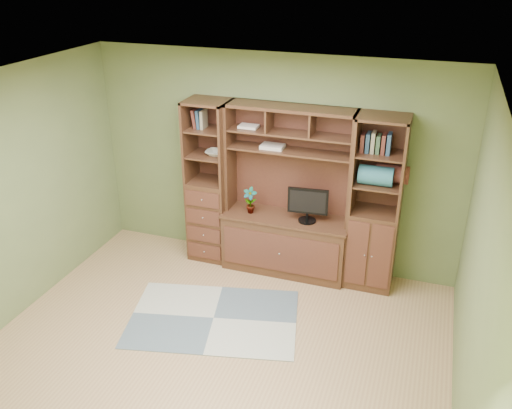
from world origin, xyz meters
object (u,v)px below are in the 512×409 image
at_px(left_tower, 209,182).
at_px(monitor, 308,199).
at_px(center_hutch, 287,194).
at_px(right_tower, 376,205).

xyz_separation_m(left_tower, monitor, (1.27, -0.07, -0.01)).
bearing_deg(center_hutch, right_tower, 2.23).
bearing_deg(center_hutch, monitor, -7.49).
xyz_separation_m(right_tower, monitor, (-0.76, -0.07, -0.01)).
bearing_deg(left_tower, monitor, -3.39).
distance_m(left_tower, monitor, 1.27).
height_order(center_hutch, left_tower, same).
bearing_deg(right_tower, center_hutch, -177.77).
relative_size(right_tower, monitor, 3.57).
distance_m(center_hutch, right_tower, 1.03).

